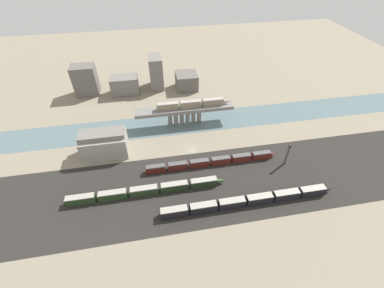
% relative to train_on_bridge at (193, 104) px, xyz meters
% --- Properties ---
extents(ground_plane, '(400.00, 400.00, 0.00)m').
position_rel_train_on_bridge_xyz_m(ground_plane, '(-4.84, -23.30, -12.36)').
color(ground_plane, gray).
extents(railbed_yard, '(280.00, 42.00, 0.01)m').
position_rel_train_on_bridge_xyz_m(railbed_yard, '(-4.84, -47.30, -12.35)').
color(railbed_yard, '#282623').
rests_on(railbed_yard, ground).
extents(river_water, '(320.00, 20.03, 0.01)m').
position_rel_train_on_bridge_xyz_m(river_water, '(-4.84, 0.00, -12.35)').
color(river_water, slate).
rests_on(river_water, ground).
extents(bridge, '(54.63, 7.38, 10.47)m').
position_rel_train_on_bridge_xyz_m(bridge, '(-4.84, 0.00, -4.19)').
color(bridge, slate).
rests_on(bridge, ground).
extents(train_on_bridge, '(41.19, 2.94, 3.87)m').
position_rel_train_on_bridge_xyz_m(train_on_bridge, '(0.00, 0.00, 0.00)').
color(train_on_bridge, gray).
rests_on(train_on_bridge, bridge).
extents(train_yard_near, '(73.58, 3.19, 4.14)m').
position_rel_train_on_bridge_xyz_m(train_yard_near, '(12.18, -59.97, -10.32)').
color(train_yard_near, black).
rests_on(train_yard_near, ground).
extents(train_yard_mid, '(67.69, 2.99, 3.96)m').
position_rel_train_on_bridge_xyz_m(train_yard_mid, '(-28.31, -47.23, -10.41)').
color(train_yard_mid, '#23381E').
rests_on(train_yard_mid, ground).
extents(train_yard_far, '(63.66, 2.67, 3.85)m').
position_rel_train_on_bridge_xyz_m(train_yard_far, '(2.76, -35.30, -10.46)').
color(train_yard_far, '#5B1E19').
rests_on(train_yard_far, ground).
extents(warehouse_building, '(21.59, 12.08, 13.46)m').
position_rel_train_on_bridge_xyz_m(warehouse_building, '(-47.24, -18.35, -5.96)').
color(warehouse_building, '#9E998E').
rests_on(warehouse_building, ground).
extents(signal_tower, '(1.00, 0.97, 11.80)m').
position_rel_train_on_bridge_xyz_m(signal_tower, '(37.15, -40.92, -6.60)').
color(signal_tower, '#4C4C51').
rests_on(signal_tower, ground).
extents(city_block_far_left, '(14.66, 11.06, 19.50)m').
position_rel_train_on_bridge_xyz_m(city_block_far_left, '(-63.29, 44.81, -2.61)').
color(city_block_far_left, '#605B56').
rests_on(city_block_far_left, ground).
extents(city_block_left, '(17.75, 11.20, 11.74)m').
position_rel_train_on_bridge_xyz_m(city_block_left, '(-38.71, 40.98, -6.48)').
color(city_block_left, slate).
rests_on(city_block_left, ground).
extents(city_block_center, '(8.77, 14.41, 21.50)m').
position_rel_train_on_bridge_xyz_m(city_block_center, '(-17.18, 45.99, -1.61)').
color(city_block_center, slate).
rests_on(city_block_center, ground).
extents(city_block_right, '(14.22, 14.47, 10.54)m').
position_rel_train_on_bridge_xyz_m(city_block_right, '(2.85, 40.44, -7.09)').
color(city_block_right, '#605B56').
rests_on(city_block_right, ground).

